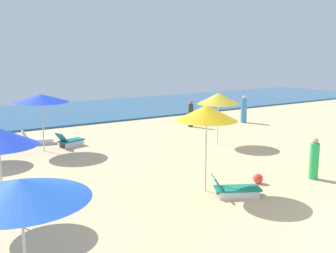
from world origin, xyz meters
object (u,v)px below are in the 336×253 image
object	(u,v)px
umbrella_3	(218,99)
beachgoer_0	(314,160)
lounge_chair_2_0	(234,189)
beach_ball_1	(258,179)
lounge_chair_0_0	(37,139)
umbrella_0	(41,98)
beachgoer_1	(244,110)
beachgoer_3	(191,114)
umbrella_2	(207,113)
umbrella_6	(20,189)
lounge_chair_0_1	(69,141)

from	to	relation	value
umbrella_3	beachgoer_0	bearing A→B (deg)	-96.22
lounge_chair_2_0	beach_ball_1	size ratio (longest dim) A/B	4.74
lounge_chair_0_0	umbrella_3	size ratio (longest dim) A/B	0.64
umbrella_0	beachgoer_1	size ratio (longest dim) A/B	1.50
umbrella_0	umbrella_3	distance (m)	8.10
lounge_chair_0_0	umbrella_3	world-z (taller)	umbrella_3
beachgoer_1	beachgoer_3	size ratio (longest dim) A/B	1.09
umbrella_2	beach_ball_1	world-z (taller)	umbrella_2
lounge_chair_0_0	lounge_chair_2_0	xyz separation A→B (m)	(3.14, -10.55, 0.01)
beachgoer_1	beachgoer_0	bearing A→B (deg)	84.61
beachgoer_0	beach_ball_1	world-z (taller)	beachgoer_0
umbrella_6	beachgoer_1	bearing A→B (deg)	35.17
umbrella_3	umbrella_6	bearing A→B (deg)	-145.01
lounge_chair_0_0	umbrella_2	distance (m)	10.31
lounge_chair_0_1	umbrella_6	size ratio (longest dim) A/B	0.57
beachgoer_1	umbrella_0	bearing A→B (deg)	28.74
lounge_chair_0_1	umbrella_6	xyz separation A→B (m)	(-4.69, -11.03, 1.78)
umbrella_6	beachgoer_0	bearing A→B (deg)	9.06
lounge_chair_0_0	lounge_chair_0_1	xyz separation A→B (m)	(1.14, -1.37, 0.04)
umbrella_0	lounge_chair_0_0	world-z (taller)	umbrella_0
lounge_chair_0_0	umbrella_6	size ratio (longest dim) A/B	0.65
beachgoer_3	beach_ball_1	distance (m)	10.67
beachgoer_1	beach_ball_1	distance (m)	12.13
beach_ball_1	lounge_chair_0_1	bearing A→B (deg)	112.01
beachgoer_3	beach_ball_1	size ratio (longest dim) A/B	4.66
lounge_chair_0_1	beachgoer_0	world-z (taller)	beachgoer_0
umbrella_3	beachgoer_1	world-z (taller)	umbrella_3
umbrella_3	beach_ball_1	xyz separation A→B (m)	(-2.66, -5.29, -2.06)
umbrella_6	umbrella_3	bearing A→B (deg)	34.99
lounge_chair_0_0	umbrella_2	xyz separation A→B (m)	(2.70, -9.68, 2.29)
beachgoer_0	beach_ball_1	size ratio (longest dim) A/B	4.36
umbrella_0	umbrella_2	xyz separation A→B (m)	(2.81, -8.11, 0.14)
beachgoer_3	umbrella_2	bearing A→B (deg)	5.34
beachgoer_0	beachgoer_1	world-z (taller)	beachgoer_1
beach_ball_1	lounge_chair_2_0	bearing A→B (deg)	-162.58
lounge_chair_0_0	beach_ball_1	world-z (taller)	lounge_chair_0_0
lounge_chair_0_0	beachgoer_1	distance (m)	12.71
umbrella_3	umbrella_6	size ratio (longest dim) A/B	1.01
lounge_chair_0_0	beachgoer_0	distance (m)	12.67
umbrella_2	umbrella_3	xyz separation A→B (m)	(4.62, 4.89, -0.31)
umbrella_2	lounge_chair_2_0	xyz separation A→B (m)	(0.44, -0.87, -2.28)
beachgoer_1	beach_ball_1	bearing A→B (deg)	74.77
lounge_chair_0_1	beachgoer_1	xyz separation A→B (m)	(11.51, 0.39, 0.51)
lounge_chair_2_0	umbrella_3	distance (m)	7.38
umbrella_3	beach_ball_1	bearing A→B (deg)	-116.68
beachgoer_0	beachgoer_3	bearing A→B (deg)	118.46
umbrella_2	beach_ball_1	size ratio (longest dim) A/B	8.23
lounge_chair_0_1	umbrella_2	xyz separation A→B (m)	(1.56, -8.31, 2.25)
umbrella_2	beachgoer_1	size ratio (longest dim) A/B	1.62
beachgoer_1	lounge_chair_0_1	bearing A→B (deg)	28.03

